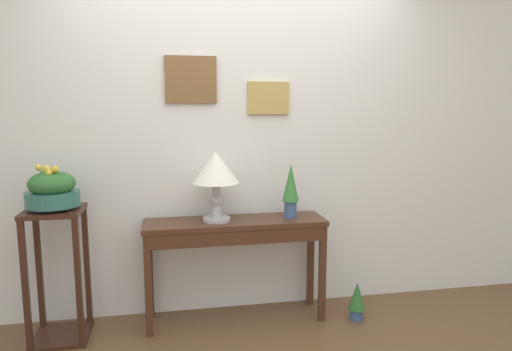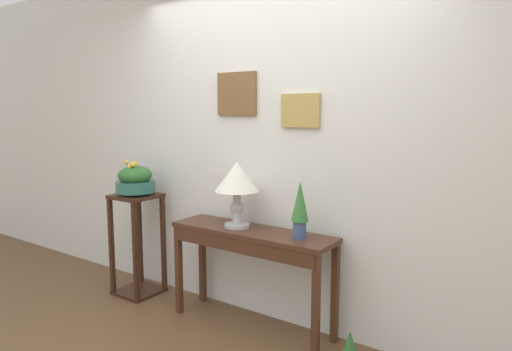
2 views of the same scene
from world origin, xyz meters
name	(u,v)px [view 1 (image 1 of 2)]	position (x,y,z in m)	size (l,w,h in m)	color
back_wall_with_art	(235,125)	(0.00, 1.33, 1.40)	(9.00, 0.13, 2.80)	silver
console_table	(236,236)	(-0.04, 1.05, 0.63)	(1.28, 0.34, 0.74)	#472819
table_lamp	(216,172)	(-0.17, 1.07, 1.09)	(0.32, 0.32, 0.49)	#B7B7BC
potted_plant_on_console	(291,188)	(0.36, 1.07, 0.96)	(0.12, 0.12, 0.39)	#3D5684
pedestal_stand_left	(58,275)	(-1.23, 1.02, 0.44)	(0.36, 0.36, 0.89)	#381E14
planter_bowl_wide	(52,190)	(-1.23, 1.01, 1.01)	(0.33, 0.33, 0.30)	#2D665B
potted_plant_floor	(357,299)	(0.82, 0.89, 0.16)	(0.13, 0.13, 0.29)	#3D5684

